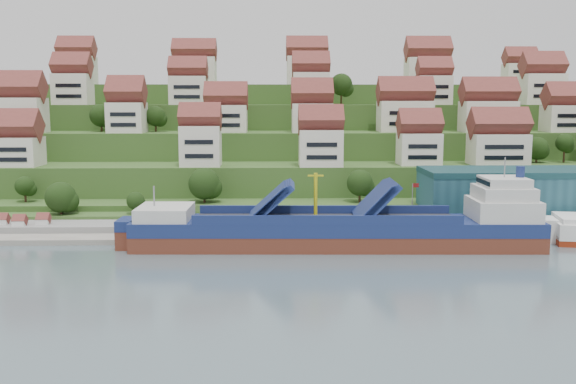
{
  "coord_description": "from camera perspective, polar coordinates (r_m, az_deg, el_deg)",
  "views": [
    {
      "loc": [
        -9.12,
        -112.71,
        25.92
      ],
      "look_at": [
        -6.13,
        14.0,
        8.0
      ],
      "focal_mm": 40.0,
      "sensor_mm": 36.0,
      "label": 1
    }
  ],
  "objects": [
    {
      "name": "pebble_beach",
      "position": [
        136.34,
        -22.37,
        -3.31
      ],
      "size": [
        45.0,
        20.0,
        1.0
      ],
      "primitive_type": "cube",
      "color": "gray",
      "rests_on": "ground"
    },
    {
      "name": "hillside_village",
      "position": [
        174.89,
        2.94,
        7.67
      ],
      "size": [
        159.14,
        64.77,
        28.61
      ],
      "color": "silver",
      "rests_on": "ground"
    },
    {
      "name": "warehouse",
      "position": [
        144.61,
        23.66,
        -0.07
      ],
      "size": [
        60.0,
        15.0,
        10.0
      ],
      "primitive_type": "cube",
      "color": "#23515F",
      "rests_on": "quay"
    },
    {
      "name": "beach_huts",
      "position": [
        135.65,
        -23.39,
        -2.74
      ],
      "size": [
        14.4,
        3.7,
        2.2
      ],
      "color": "white",
      "rests_on": "pebble_beach"
    },
    {
      "name": "flagpole",
      "position": [
        127.13,
        11.03,
        -0.71
      ],
      "size": [
        1.28,
        0.16,
        8.0
      ],
      "color": "gray",
      "rests_on": "quay"
    },
    {
      "name": "hillside_trees",
      "position": [
        159.13,
        -0.42,
        4.88
      ],
      "size": [
        140.4,
        62.96,
        30.74
      ],
      "color": "#1F3A13",
      "rests_on": "ground"
    },
    {
      "name": "quay",
      "position": [
        133.32,
        11.3,
        -2.84
      ],
      "size": [
        180.0,
        14.0,
        2.2
      ],
      "primitive_type": "cube",
      "color": "gray",
      "rests_on": "ground"
    },
    {
      "name": "cargo_ship",
      "position": [
        115.16,
        5.3,
        -3.42
      ],
      "size": [
        72.45,
        13.06,
        15.94
      ],
      "rotation": [
        0.0,
        0.0,
        -0.03
      ],
      "color": "brown",
      "rests_on": "ground"
    },
    {
      "name": "ground",
      "position": [
        116.02,
        3.2,
        -4.88
      ],
      "size": [
        300.0,
        300.0,
        0.0
      ],
      "primitive_type": "plane",
      "color": "slate",
      "rests_on": "ground"
    },
    {
      "name": "hillside",
      "position": [
        217.0,
        1.06,
        4.01
      ],
      "size": [
        260.0,
        128.0,
        31.0
      ],
      "color": "#2D4C1E",
      "rests_on": "ground"
    }
  ]
}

